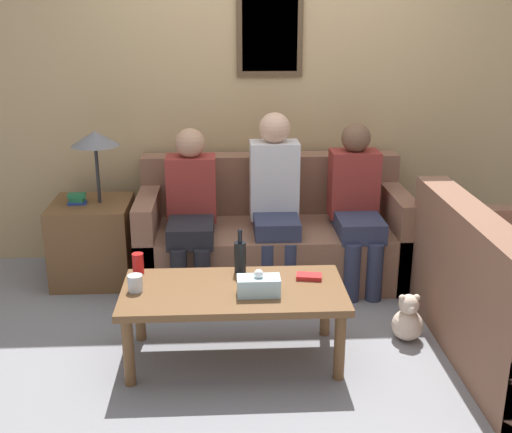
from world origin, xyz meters
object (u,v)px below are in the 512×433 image
object	(u,v)px
couch_main	(272,236)
person_right	(356,200)
drinking_glass	(135,283)
person_left	(191,206)
wine_bottle	(240,256)
couch_side	(512,305)
person_middle	(275,195)
teddy_bear	(408,320)
coffee_table	(234,297)

from	to	relation	value
couch_main	person_right	bearing A→B (deg)	-14.52
drinking_glass	person_left	distance (m)	1.04
wine_bottle	couch_side	bearing A→B (deg)	-9.08
wine_bottle	person_middle	distance (m)	0.88
drinking_glass	teddy_bear	bearing A→B (deg)	5.74
couch_main	wine_bottle	distance (m)	1.01
coffee_table	teddy_bear	world-z (taller)	coffee_table
couch_main	couch_side	xyz separation A→B (m)	(1.27, -1.19, 0.00)
couch_side	drinking_glass	xyz separation A→B (m)	(-2.10, 0.02, 0.18)
couch_side	person_right	xyz separation A→B (m)	(-0.69, 1.05, 0.31)
wine_bottle	drinking_glass	size ratio (longest dim) A/B	2.86
person_right	teddy_bear	distance (m)	1.01
couch_side	person_middle	world-z (taller)	person_middle
couch_main	person_left	xyz separation A→B (m)	(-0.58, -0.17, 0.30)
drinking_glass	person_right	world-z (taller)	person_right
couch_main	teddy_bear	size ratio (longest dim) A/B	6.53
couch_main	drinking_glass	size ratio (longest dim) A/B	20.90
couch_main	drinking_glass	xyz separation A→B (m)	(-0.84, -1.18, 0.18)
person_left	person_middle	distance (m)	0.59
wine_bottle	person_middle	world-z (taller)	person_middle
person_right	couch_side	bearing A→B (deg)	-56.51
wine_bottle	person_right	bearing A→B (deg)	43.81
coffee_table	person_left	world-z (taller)	person_left
drinking_glass	person_right	bearing A→B (deg)	36.11
drinking_glass	person_middle	size ratio (longest dim) A/B	0.08
drinking_glass	person_left	bearing A→B (deg)	75.37
drinking_glass	person_right	xyz separation A→B (m)	(1.41, 1.03, 0.13)
person_middle	teddy_bear	xyz separation A→B (m)	(0.72, -0.90, -0.52)
person_middle	drinking_glass	bearing A→B (deg)	-128.65
couch_main	person_middle	distance (m)	0.37
drinking_glass	person_middle	xyz separation A→B (m)	(0.84, 1.05, 0.17)
couch_main	wine_bottle	xyz separation A→B (m)	(-0.26, -0.95, 0.23)
couch_main	wine_bottle	bearing A→B (deg)	-105.42
couch_main	coffee_table	distance (m)	1.22
person_middle	person_right	xyz separation A→B (m)	(0.57, -0.03, -0.04)
couch_main	person_right	world-z (taller)	person_right
teddy_bear	coffee_table	bearing A→B (deg)	-171.40
wine_bottle	person_left	bearing A→B (deg)	111.99
coffee_table	wine_bottle	world-z (taller)	wine_bottle
wine_bottle	drinking_glass	world-z (taller)	wine_bottle
couch_main	person_right	distance (m)	0.67
wine_bottle	person_right	xyz separation A→B (m)	(0.84, 0.80, 0.08)
person_left	couch_main	bearing A→B (deg)	16.91
couch_main	wine_bottle	size ratio (longest dim) A/B	7.30
drinking_glass	teddy_bear	xyz separation A→B (m)	(1.57, 0.16, -0.35)
person_middle	person_right	distance (m)	0.57
drinking_glass	person_left	size ratio (longest dim) A/B	0.08
couch_side	person_right	size ratio (longest dim) A/B	1.37
person_left	person_middle	xyz separation A→B (m)	(0.58, 0.05, 0.05)
couch_main	person_middle	size ratio (longest dim) A/B	1.58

